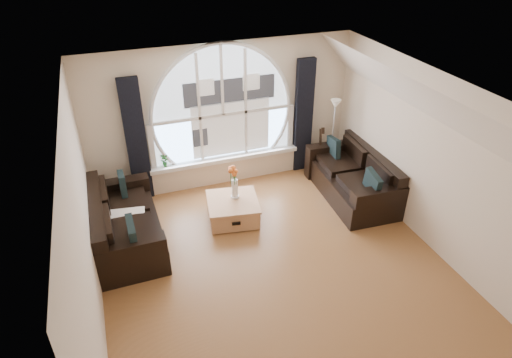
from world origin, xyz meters
name	(u,v)px	position (x,y,z in m)	size (l,w,h in m)	color
ground	(276,268)	(0.00, 0.00, 0.00)	(5.00, 5.50, 0.01)	brown
ceiling	(281,98)	(0.00, 0.00, 2.70)	(5.00, 5.50, 0.01)	silver
wall_back	(222,116)	(0.00, 2.75, 1.35)	(5.00, 0.01, 2.70)	beige
wall_front	(399,358)	(0.00, -2.75, 1.35)	(5.00, 0.01, 2.70)	beige
wall_left	(84,231)	(-2.50, 0.00, 1.35)	(0.01, 5.50, 2.70)	beige
wall_right	(432,162)	(2.50, 0.00, 1.35)	(0.01, 5.50, 2.70)	beige
attic_slope	(429,102)	(2.20, 0.00, 2.35)	(0.92, 5.50, 0.72)	silver
arched_window	(222,102)	(0.00, 2.72, 1.62)	(2.60, 0.06, 2.15)	silver
window_sill	(225,158)	(0.00, 2.65, 0.51)	(2.90, 0.22, 0.08)	white
window_frame	(223,103)	(0.00, 2.69, 1.62)	(2.76, 0.08, 2.15)	white
neighbor_house	(231,108)	(0.15, 2.71, 1.50)	(1.70, 0.02, 1.50)	silver
curtain_left	(136,141)	(-1.60, 2.63, 1.15)	(0.35, 0.12, 2.30)	black
curtain_right	(303,117)	(1.60, 2.63, 1.15)	(0.35, 0.12, 2.30)	black
sofa_left	(126,223)	(-2.01, 1.35, 0.40)	(0.99, 1.97, 0.88)	black
sofa_right	(352,178)	(2.04, 1.35, 0.40)	(0.98, 1.97, 0.87)	black
coffee_chest	(233,209)	(-0.24, 1.40, 0.21)	(0.85, 0.85, 0.42)	#A57149
throw_blanket	(126,222)	(-2.00, 1.23, 0.50)	(0.55, 0.55, 0.10)	silver
vase_flowers	(234,178)	(-0.17, 1.49, 0.77)	(0.24, 0.24, 0.70)	white
floor_lamp	(332,139)	(2.04, 2.20, 0.80)	(0.24, 0.24, 1.60)	#B2B2B2
guitar	(318,150)	(1.82, 2.32, 0.53)	(0.36, 0.24, 1.06)	brown
potted_plant	(164,160)	(-1.16, 2.65, 0.68)	(0.14, 0.10, 0.27)	#1E6023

